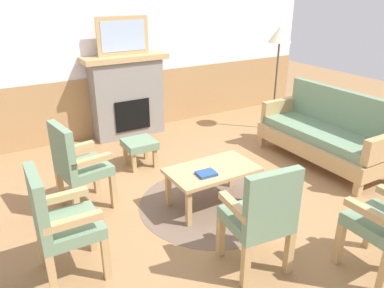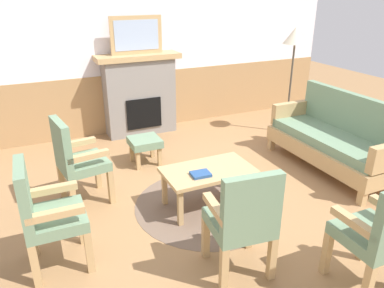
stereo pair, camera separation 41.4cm
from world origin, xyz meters
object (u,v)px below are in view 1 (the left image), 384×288
(coffee_table, at_px, (212,173))
(armchair_by_window_left, at_px, (77,163))
(couch, at_px, (325,135))
(book_on_table, at_px, (206,174))
(armchair_front_left, at_px, (261,214))
(framed_picture, at_px, (123,36))
(armchair_near_fireplace, at_px, (59,220))
(fireplace, at_px, (127,95))
(footstool, at_px, (139,146))
(floor_lamp_by_couch, at_px, (279,41))

(coffee_table, distance_m, armchair_by_window_left, 1.42)
(couch, xyz_separation_m, armchair_by_window_left, (-3.16, 0.52, 0.14))
(book_on_table, relative_size, armchair_by_window_left, 0.20)
(armchair_front_left, bearing_deg, coffee_table, 77.79)
(coffee_table, bearing_deg, framed_picture, 89.48)
(coffee_table, relative_size, book_on_table, 4.89)
(armchair_near_fireplace, bearing_deg, fireplace, 58.82)
(couch, xyz_separation_m, armchair_front_left, (-2.13, -1.19, 0.14))
(framed_picture, relative_size, footstool, 2.00)
(coffee_table, distance_m, book_on_table, 0.18)
(couch, bearing_deg, armchair_by_window_left, 170.64)
(fireplace, distance_m, armchair_near_fireplace, 3.23)
(armchair_by_window_left, bearing_deg, framed_picture, 54.67)
(floor_lamp_by_couch, bearing_deg, book_on_table, -146.22)
(footstool, distance_m, armchair_front_left, 2.38)
(armchair_by_window_left, distance_m, armchair_front_left, 2.00)
(armchair_near_fireplace, height_order, armchair_front_left, same)
(fireplace, relative_size, armchair_near_fireplace, 1.33)
(footstool, xyz_separation_m, armchair_by_window_left, (-0.97, -0.65, 0.25))
(armchair_by_window_left, bearing_deg, armchair_front_left, -59.01)
(armchair_by_window_left, height_order, floor_lamp_by_couch, floor_lamp_by_couch)
(framed_picture, height_order, armchair_near_fireplace, framed_picture)
(framed_picture, xyz_separation_m, floor_lamp_by_couch, (2.19, -0.98, -0.11))
(footstool, distance_m, armchair_near_fireplace, 2.12)
(book_on_table, bearing_deg, armchair_front_left, -95.52)
(book_on_table, bearing_deg, footstool, 96.14)
(coffee_table, bearing_deg, footstool, 102.34)
(fireplace, xyz_separation_m, floor_lamp_by_couch, (2.19, -0.98, 0.80))
(framed_picture, height_order, footstool, framed_picture)
(framed_picture, relative_size, armchair_near_fireplace, 0.82)
(fireplace, xyz_separation_m, book_on_table, (-0.16, -2.55, -0.20))
(framed_picture, bearing_deg, fireplace, -90.00)
(armchair_near_fireplace, distance_m, floor_lamp_by_couch, 4.34)
(couch, height_order, footstool, couch)
(framed_picture, height_order, armchair_by_window_left, framed_picture)
(book_on_table, height_order, armchair_near_fireplace, armchair_near_fireplace)
(footstool, height_order, floor_lamp_by_couch, floor_lamp_by_couch)
(fireplace, relative_size, footstool, 3.25)
(footstool, distance_m, armchair_by_window_left, 1.20)
(fireplace, bearing_deg, book_on_table, -93.54)
(book_on_table, height_order, floor_lamp_by_couch, floor_lamp_by_couch)
(couch, distance_m, armchair_near_fireplace, 3.58)
(book_on_table, xyz_separation_m, armchair_by_window_left, (-1.12, 0.75, 0.08))
(coffee_table, height_order, footstool, coffee_table)
(floor_lamp_by_couch, bearing_deg, fireplace, 155.83)
(floor_lamp_by_couch, bearing_deg, framed_picture, 155.83)
(armchair_front_left, height_order, floor_lamp_by_couch, floor_lamp_by_couch)
(framed_picture, height_order, book_on_table, framed_picture)
(book_on_table, xyz_separation_m, armchair_front_left, (-0.09, -0.96, 0.08))
(couch, distance_m, coffee_table, 1.91)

